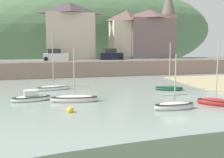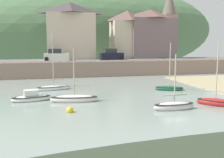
{
  "view_description": "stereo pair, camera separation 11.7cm",
  "coord_description": "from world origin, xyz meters",
  "px_view_note": "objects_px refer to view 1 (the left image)",
  "views": [
    {
      "loc": [
        -11.94,
        -22.63,
        5.07
      ],
      "look_at": [
        -6.02,
        1.92,
        1.59
      ],
      "focal_mm": 40.42,
      "sensor_mm": 36.0,
      "label": 1
    },
    {
      "loc": [
        -11.83,
        -22.65,
        5.07
      ],
      "look_at": [
        -6.02,
        1.92,
        1.59
      ],
      "focal_mm": 40.42,
      "sensor_mm": 36.0,
      "label": 2
    }
  ],
  "objects_px": {
    "sailboat_white_hull": "(174,106)",
    "waterfront_building_left": "(70,30)",
    "waterfront_building_right": "(149,34)",
    "mooring_buoy": "(70,110)",
    "church_with_spire": "(168,21)",
    "dinghy_open_wooden": "(31,98)",
    "sailboat_nearest_shore": "(215,102)",
    "sailboat_tall_mast": "(169,88)",
    "waterfront_building_centre": "(127,34)",
    "rowboat_small_beached": "(75,99)",
    "parked_car_near_slipway": "(56,56)",
    "parked_car_by_wall": "(111,55)",
    "motorboat_with_cabin": "(54,88)"
  },
  "relations": [
    {
      "from": "waterfront_building_centre",
      "to": "sailboat_nearest_shore",
      "type": "distance_m",
      "value": 30.49
    },
    {
      "from": "sailboat_nearest_shore",
      "to": "motorboat_with_cabin",
      "type": "bearing_deg",
      "value": -173.4
    },
    {
      "from": "dinghy_open_wooden",
      "to": "rowboat_small_beached",
      "type": "height_order",
      "value": "rowboat_small_beached"
    },
    {
      "from": "sailboat_tall_mast",
      "to": "rowboat_small_beached",
      "type": "bearing_deg",
      "value": -142.1
    },
    {
      "from": "sailboat_nearest_shore",
      "to": "sailboat_tall_mast",
      "type": "xyz_separation_m",
      "value": [
        -0.66,
        7.29,
        -0.02
      ]
    },
    {
      "from": "sailboat_tall_mast",
      "to": "mooring_buoy",
      "type": "relative_size",
      "value": 10.08
    },
    {
      "from": "waterfront_building_left",
      "to": "sailboat_tall_mast",
      "type": "distance_m",
      "value": 25.3
    },
    {
      "from": "waterfront_building_centre",
      "to": "sailboat_nearest_shore",
      "type": "height_order",
      "value": "waterfront_building_centre"
    },
    {
      "from": "waterfront_building_centre",
      "to": "parked_car_by_wall",
      "type": "distance_m",
      "value": 7.31
    },
    {
      "from": "rowboat_small_beached",
      "to": "parked_car_by_wall",
      "type": "distance_m",
      "value": 22.91
    },
    {
      "from": "waterfront_building_left",
      "to": "waterfront_building_centre",
      "type": "bearing_deg",
      "value": 0.0
    },
    {
      "from": "sailboat_nearest_shore",
      "to": "sailboat_tall_mast",
      "type": "relative_size",
      "value": 1.01
    },
    {
      "from": "parked_car_by_wall",
      "to": "mooring_buoy",
      "type": "distance_m",
      "value": 26.41
    },
    {
      "from": "waterfront_building_centre",
      "to": "sailboat_tall_mast",
      "type": "height_order",
      "value": "waterfront_building_centre"
    },
    {
      "from": "waterfront_building_left",
      "to": "sailboat_tall_mast",
      "type": "relative_size",
      "value": 1.91
    },
    {
      "from": "waterfront_building_centre",
      "to": "dinghy_open_wooden",
      "type": "bearing_deg",
      "value": -123.73
    },
    {
      "from": "waterfront_building_centre",
      "to": "rowboat_small_beached",
      "type": "relative_size",
      "value": 1.87
    },
    {
      "from": "dinghy_open_wooden",
      "to": "parked_car_by_wall",
      "type": "xyz_separation_m",
      "value": [
        12.06,
        19.93,
        2.92
      ]
    },
    {
      "from": "waterfront_building_right",
      "to": "mooring_buoy",
      "type": "bearing_deg",
      "value": -121.64
    },
    {
      "from": "sailboat_white_hull",
      "to": "sailboat_nearest_shore",
      "type": "bearing_deg",
      "value": 6.07
    },
    {
      "from": "parked_car_near_slipway",
      "to": "waterfront_building_left",
      "type": "bearing_deg",
      "value": 61.51
    },
    {
      "from": "dinghy_open_wooden",
      "to": "waterfront_building_centre",
      "type": "bearing_deg",
      "value": 46.08
    },
    {
      "from": "parked_car_by_wall",
      "to": "mooring_buoy",
      "type": "height_order",
      "value": "parked_car_by_wall"
    },
    {
      "from": "waterfront_building_left",
      "to": "waterfront_building_right",
      "type": "xyz_separation_m",
      "value": [
        15.69,
        0.0,
        -0.43
      ]
    },
    {
      "from": "waterfront_building_centre",
      "to": "church_with_spire",
      "type": "distance_m",
      "value": 11.79
    },
    {
      "from": "parked_car_by_wall",
      "to": "waterfront_building_left",
      "type": "bearing_deg",
      "value": 142.69
    },
    {
      "from": "waterfront_building_right",
      "to": "parked_car_by_wall",
      "type": "distance_m",
      "value": 10.85
    },
    {
      "from": "waterfront_building_left",
      "to": "parked_car_by_wall",
      "type": "bearing_deg",
      "value": -34.03
    },
    {
      "from": "waterfront_building_left",
      "to": "waterfront_building_centre",
      "type": "xyz_separation_m",
      "value": [
        10.92,
        0.0,
        -0.54
      ]
    },
    {
      "from": "dinghy_open_wooden",
      "to": "parked_car_by_wall",
      "type": "bearing_deg",
      "value": 48.63
    },
    {
      "from": "waterfront_building_left",
      "to": "church_with_spire",
      "type": "bearing_deg",
      "value": 10.49
    },
    {
      "from": "dinghy_open_wooden",
      "to": "waterfront_building_left",
      "type": "bearing_deg",
      "value": 67.36
    },
    {
      "from": "church_with_spire",
      "to": "mooring_buoy",
      "type": "height_order",
      "value": "church_with_spire"
    },
    {
      "from": "waterfront_building_left",
      "to": "church_with_spire",
      "type": "distance_m",
      "value": 22.1
    },
    {
      "from": "sailboat_nearest_shore",
      "to": "parked_car_by_wall",
      "type": "bearing_deg",
      "value": 142.08
    },
    {
      "from": "waterfront_building_right",
      "to": "parked_car_near_slipway",
      "type": "bearing_deg",
      "value": -166.31
    },
    {
      "from": "waterfront_building_centre",
      "to": "parked_car_by_wall",
      "type": "bearing_deg",
      "value": -133.38
    },
    {
      "from": "sailboat_tall_mast",
      "to": "parked_car_near_slipway",
      "type": "bearing_deg",
      "value": 144.81
    },
    {
      "from": "mooring_buoy",
      "to": "church_with_spire",
      "type": "bearing_deg",
      "value": 54.25
    },
    {
      "from": "waterfront_building_left",
      "to": "rowboat_small_beached",
      "type": "relative_size",
      "value": 2.1
    },
    {
      "from": "sailboat_nearest_shore",
      "to": "parked_car_near_slipway",
      "type": "xyz_separation_m",
      "value": [
        -12.59,
        25.2,
        2.93
      ]
    },
    {
      "from": "waterfront_building_right",
      "to": "sailboat_white_hull",
      "type": "bearing_deg",
      "value": -108.2
    },
    {
      "from": "motorboat_with_cabin",
      "to": "sailboat_white_hull",
      "type": "bearing_deg",
      "value": -60.99
    },
    {
      "from": "waterfront_building_left",
      "to": "waterfront_building_centre",
      "type": "height_order",
      "value": "waterfront_building_left"
    },
    {
      "from": "dinghy_open_wooden",
      "to": "sailboat_nearest_shore",
      "type": "height_order",
      "value": "sailboat_nearest_shore"
    },
    {
      "from": "dinghy_open_wooden",
      "to": "mooring_buoy",
      "type": "bearing_deg",
      "value": -66.83
    },
    {
      "from": "dinghy_open_wooden",
      "to": "sailboat_tall_mast",
      "type": "xyz_separation_m",
      "value": [
        14.54,
        2.02,
        -0.04
      ]
    },
    {
      "from": "rowboat_small_beached",
      "to": "parked_car_near_slipway",
      "type": "relative_size",
      "value": 1.17
    },
    {
      "from": "sailboat_white_hull",
      "to": "waterfront_building_left",
      "type": "bearing_deg",
      "value": 99.79
    },
    {
      "from": "mooring_buoy",
      "to": "sailboat_nearest_shore",
      "type": "bearing_deg",
      "value": -2.54
    }
  ]
}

